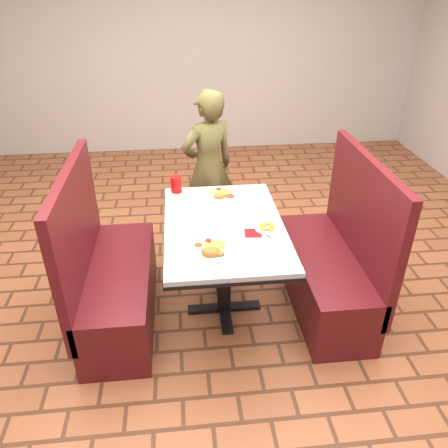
{
  "coord_description": "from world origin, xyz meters",
  "views": [
    {
      "loc": [
        -0.27,
        -2.53,
        2.23
      ],
      "look_at": [
        0.0,
        0.0,
        0.75
      ],
      "focal_mm": 35.0,
      "sensor_mm": 36.0,
      "label": 1
    }
  ],
  "objects_px": {
    "plantain_plate": "(268,227)",
    "red_tumbler": "(176,184)",
    "dining_table": "(224,236)",
    "booth_bench_left": "(112,281)",
    "booth_bench_right": "(331,267)",
    "near_dinner_plate": "(212,247)",
    "diner_person": "(208,168)",
    "far_dinner_plate": "(222,193)"
  },
  "relations": [
    {
      "from": "plantain_plate",
      "to": "red_tumbler",
      "type": "bearing_deg",
      "value": 133.31
    },
    {
      "from": "dining_table",
      "to": "far_dinner_plate",
      "type": "height_order",
      "value": "far_dinner_plate"
    },
    {
      "from": "booth_bench_right",
      "to": "far_dinner_plate",
      "type": "distance_m",
      "value": 0.98
    },
    {
      "from": "dining_table",
      "to": "far_dinner_plate",
      "type": "distance_m",
      "value": 0.44
    },
    {
      "from": "near_dinner_plate",
      "to": "red_tumbler",
      "type": "relative_size",
      "value": 2.15
    },
    {
      "from": "near_dinner_plate",
      "to": "red_tumbler",
      "type": "xyz_separation_m",
      "value": [
        -0.2,
        0.86,
        0.03
      ]
    },
    {
      "from": "booth_bench_right",
      "to": "red_tumbler",
      "type": "xyz_separation_m",
      "value": [
        -1.11,
        0.53,
        0.48
      ]
    },
    {
      "from": "booth_bench_left",
      "to": "plantain_plate",
      "type": "relative_size",
      "value": 6.97
    },
    {
      "from": "near_dinner_plate",
      "to": "plantain_plate",
      "type": "xyz_separation_m",
      "value": [
        0.39,
        0.23,
        -0.02
      ]
    },
    {
      "from": "diner_person",
      "to": "far_dinner_plate",
      "type": "bearing_deg",
      "value": 70.53
    },
    {
      "from": "near_dinner_plate",
      "to": "booth_bench_right",
      "type": "bearing_deg",
      "value": 19.56
    },
    {
      "from": "dining_table",
      "to": "booth_bench_left",
      "type": "bearing_deg",
      "value": 180.0
    },
    {
      "from": "booth_bench_left",
      "to": "diner_person",
      "type": "bearing_deg",
      "value": 54.78
    },
    {
      "from": "booth_bench_right",
      "to": "near_dinner_plate",
      "type": "relative_size",
      "value": 4.44
    },
    {
      "from": "near_dinner_plate",
      "to": "far_dinner_plate",
      "type": "xyz_separation_m",
      "value": [
        0.14,
        0.74,
        -0.01
      ]
    },
    {
      "from": "dining_table",
      "to": "red_tumbler",
      "type": "bearing_deg",
      "value": 120.34
    },
    {
      "from": "diner_person",
      "to": "red_tumbler",
      "type": "height_order",
      "value": "diner_person"
    },
    {
      "from": "plantain_plate",
      "to": "diner_person",
      "type": "bearing_deg",
      "value": 104.33
    },
    {
      "from": "dining_table",
      "to": "plantain_plate",
      "type": "distance_m",
      "value": 0.31
    },
    {
      "from": "booth_bench_left",
      "to": "near_dinner_plate",
      "type": "distance_m",
      "value": 0.88
    },
    {
      "from": "booth_bench_right",
      "to": "red_tumbler",
      "type": "distance_m",
      "value": 1.32
    },
    {
      "from": "dining_table",
      "to": "booth_bench_left",
      "type": "distance_m",
      "value": 0.86
    },
    {
      "from": "booth_bench_left",
      "to": "red_tumbler",
      "type": "distance_m",
      "value": 0.87
    },
    {
      "from": "diner_person",
      "to": "red_tumbler",
      "type": "relative_size",
      "value": 11.14
    },
    {
      "from": "dining_table",
      "to": "far_dinner_plate",
      "type": "relative_size",
      "value": 4.75
    },
    {
      "from": "far_dinner_plate",
      "to": "plantain_plate",
      "type": "xyz_separation_m",
      "value": [
        0.25,
        -0.51,
        -0.01
      ]
    },
    {
      "from": "dining_table",
      "to": "booth_bench_right",
      "type": "bearing_deg",
      "value": 0.0
    },
    {
      "from": "near_dinner_plate",
      "to": "red_tumbler",
      "type": "height_order",
      "value": "red_tumbler"
    },
    {
      "from": "plantain_plate",
      "to": "dining_table",
      "type": "bearing_deg",
      "value": 161.31
    },
    {
      "from": "plantain_plate",
      "to": "far_dinner_plate",
      "type": "bearing_deg",
      "value": 115.98
    },
    {
      "from": "near_dinner_plate",
      "to": "plantain_plate",
      "type": "height_order",
      "value": "near_dinner_plate"
    },
    {
      "from": "diner_person",
      "to": "far_dinner_plate",
      "type": "xyz_separation_m",
      "value": [
        0.05,
        -0.68,
        0.07
      ]
    },
    {
      "from": "dining_table",
      "to": "red_tumbler",
      "type": "height_order",
      "value": "red_tumbler"
    },
    {
      "from": "booth_bench_left",
      "to": "near_dinner_plate",
      "type": "height_order",
      "value": "booth_bench_left"
    },
    {
      "from": "dining_table",
      "to": "booth_bench_right",
      "type": "distance_m",
      "value": 0.86
    },
    {
      "from": "plantain_plate",
      "to": "red_tumbler",
      "type": "relative_size",
      "value": 1.37
    },
    {
      "from": "booth_bench_right",
      "to": "near_dinner_plate",
      "type": "bearing_deg",
      "value": -160.44
    },
    {
      "from": "booth_bench_right",
      "to": "far_dinner_plate",
      "type": "height_order",
      "value": "booth_bench_right"
    },
    {
      "from": "dining_table",
      "to": "booth_bench_left",
      "type": "height_order",
      "value": "booth_bench_left"
    },
    {
      "from": "far_dinner_plate",
      "to": "near_dinner_plate",
      "type": "bearing_deg",
      "value": -100.64
    },
    {
      "from": "dining_table",
      "to": "diner_person",
      "type": "bearing_deg",
      "value": 91.27
    },
    {
      "from": "booth_bench_left",
      "to": "far_dinner_plate",
      "type": "relative_size",
      "value": 4.71
    }
  ]
}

